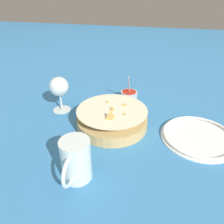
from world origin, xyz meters
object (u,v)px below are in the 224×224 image
at_px(food_basket, 112,119).
at_px(beer_mug, 76,161).
at_px(sauce_cup, 129,95).
at_px(wine_glass, 59,88).
at_px(side_plate, 198,137).

relative_size(food_basket, beer_mug, 2.04).
height_order(sauce_cup, beer_mug, sauce_cup).
xyz_separation_m(wine_glass, beer_mug, (0.31, 0.18, -0.04)).
bearing_deg(sauce_cup, side_plate, 50.23).
distance_m(wine_glass, beer_mug, 0.36).
xyz_separation_m(sauce_cup, side_plate, (0.21, 0.26, -0.01)).
relative_size(sauce_cup, wine_glass, 0.89).
distance_m(beer_mug, side_plate, 0.40).
bearing_deg(food_basket, beer_mug, -8.38).
distance_m(food_basket, sauce_cup, 0.21).
bearing_deg(wine_glass, food_basket, 73.32).
bearing_deg(food_basket, wine_glass, -106.68).
xyz_separation_m(food_basket, sauce_cup, (-0.20, 0.02, -0.01)).
bearing_deg(sauce_cup, wine_glass, -59.74).
xyz_separation_m(wine_glass, side_plate, (0.07, 0.50, -0.09)).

